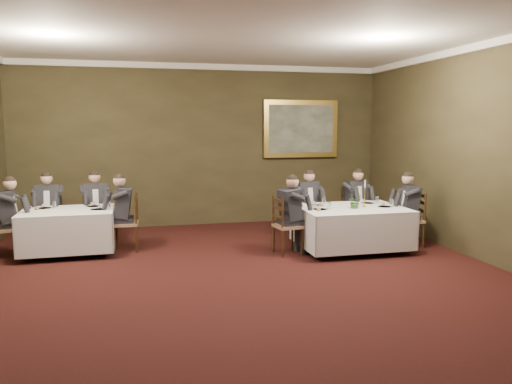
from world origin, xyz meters
name	(u,v)px	position (x,y,z in m)	size (l,w,h in m)	color
ground	(255,299)	(0.00, 0.00, 0.00)	(10.00, 10.00, 0.00)	black
ceiling	(255,14)	(0.00, 0.00, 3.50)	(8.00, 10.00, 0.10)	silver
back_wall	(203,146)	(0.00, 5.00, 1.75)	(8.00, 0.10, 3.50)	#322C19
crown_molding	(255,19)	(0.00, 0.00, 3.44)	(8.00, 10.00, 0.12)	white
table_main	(351,225)	(2.22, 2.07, 0.45)	(1.86, 1.41, 0.67)	black
table_second	(68,228)	(-2.60, 2.92, 0.45)	(1.55, 1.20, 0.67)	black
chair_main_backleft	(306,225)	(1.72, 3.02, 0.28)	(0.50, 0.49, 1.00)	#91694A
diner_main_backleft	(307,213)	(1.72, 3.01, 0.51)	(0.47, 0.54, 1.35)	black
chair_main_backright	(354,223)	(2.72, 3.02, 0.28)	(0.51, 0.50, 1.00)	#91694A
diner_main_backright	(355,211)	(2.72, 3.01, 0.51)	(0.49, 0.55, 1.35)	black
chair_main_endleft	(287,238)	(1.05, 2.06, 0.28)	(0.48, 0.50, 1.00)	#91694A
diner_main_endleft	(288,224)	(1.06, 2.07, 0.51)	(0.53, 0.47, 1.35)	black
chair_main_endright	(411,231)	(3.40, 2.07, 0.28)	(0.51, 0.52, 1.00)	#91694A
diner_main_endright	(411,219)	(3.39, 2.07, 0.51)	(0.56, 0.50, 1.35)	black
chair_sec_backleft	(50,230)	(-3.02, 3.70, 0.28)	(0.44, 0.42, 1.00)	#91694A
diner_sec_backleft	(49,218)	(-3.02, 3.68, 0.51)	(0.42, 0.48, 1.35)	black
chair_sec_backright	(96,227)	(-2.21, 3.71, 0.28)	(0.50, 0.48, 1.00)	#91694A
diner_sec_backright	(96,216)	(-2.21, 3.70, 0.51)	(0.47, 0.53, 1.35)	black
chair_sec_endright	(127,235)	(-1.64, 2.94, 0.28)	(0.44, 0.46, 1.00)	#91694A
diner_sec_endright	(126,222)	(-1.65, 2.94, 0.51)	(0.50, 0.44, 1.35)	black
chair_sec_endleft	(7,241)	(-3.56, 2.90, 0.28)	(0.48, 0.50, 1.00)	#91694A
diner_sec_endleft	(7,227)	(-3.55, 2.90, 0.51)	(0.53, 0.46, 1.35)	black
centerpiece	(355,201)	(2.24, 1.96, 0.89)	(0.23, 0.20, 0.26)	#2D5926
candlestick	(365,197)	(2.48, 2.09, 0.94)	(0.07, 0.07, 0.49)	gold
place_setting_table_main	(319,203)	(1.78, 2.48, 0.80)	(0.33, 0.31, 0.14)	white
place_setting_table_second	(48,206)	(-2.96, 3.26, 0.80)	(0.33, 0.31, 0.14)	white
painting	(301,129)	(2.22, 4.94, 2.11)	(1.74, 0.09, 1.29)	#DBB150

